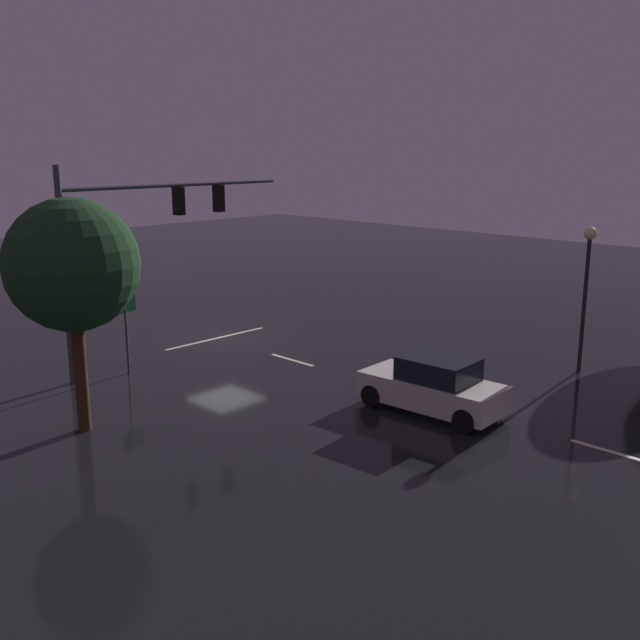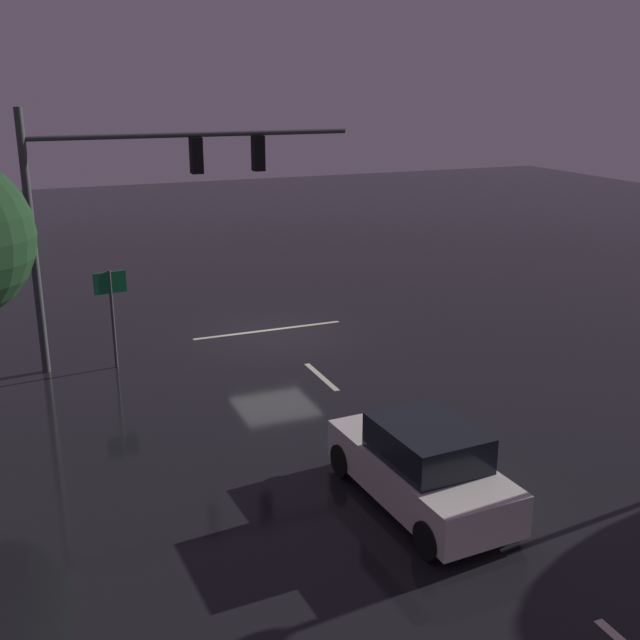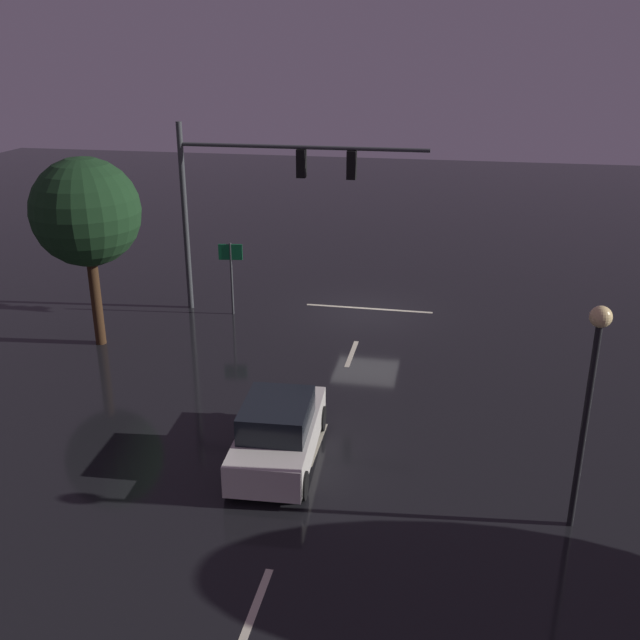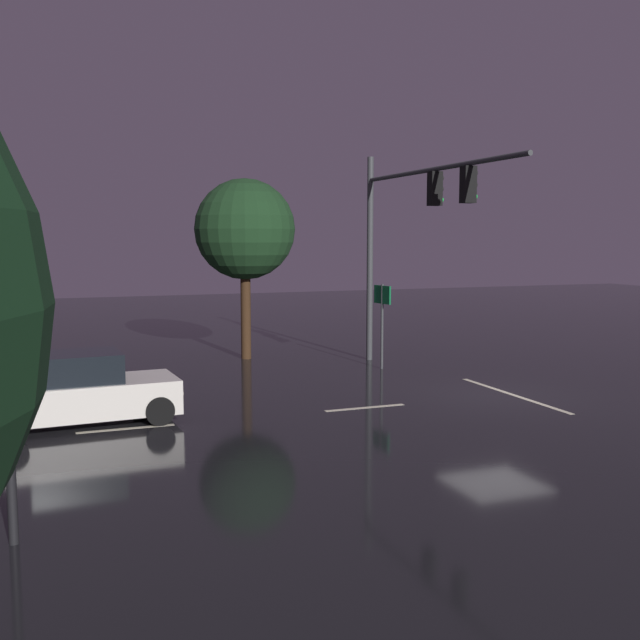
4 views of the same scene
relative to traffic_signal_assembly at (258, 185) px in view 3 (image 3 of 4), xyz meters
name	(u,v)px [view 3 (image 3 of 4)]	position (x,y,z in m)	size (l,w,h in m)	color
ground_plane	(367,313)	(-4.07, -0.68, -4.97)	(80.00, 80.00, 0.00)	black
traffic_signal_assembly	(258,185)	(0.00, 0.00, 0.00)	(9.19, 0.47, 7.17)	#383A3D
lane_dash_far	(352,354)	(-4.07, 3.32, -4.96)	(2.20, 0.16, 0.01)	beige
lane_dash_mid	(317,444)	(-4.07, 9.32, -4.96)	(2.20, 0.16, 0.01)	beige
lane_dash_near	(255,609)	(-4.07, 15.32, -4.96)	(2.20, 0.16, 0.01)	beige
stop_bar	(369,308)	(-4.07, -1.19, -4.96)	(5.00, 0.16, 0.01)	beige
car_approaching	(278,432)	(-3.26, 10.23, -4.17)	(2.11, 4.45, 1.70)	silver
street_lamp_left_kerb	(592,378)	(-10.15, 11.56, -1.41)	(0.44, 0.44, 5.08)	black
route_sign	(231,263)	(1.03, 0.41, -2.93)	(0.90, 0.20, 2.83)	#383A3D
tree_right_near	(86,213)	(4.69, 4.08, -0.33)	(3.59, 3.59, 6.45)	#382314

